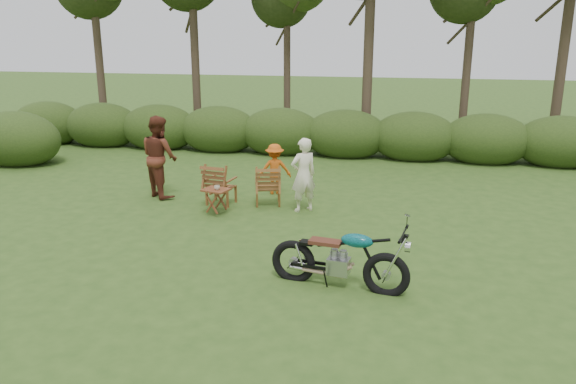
% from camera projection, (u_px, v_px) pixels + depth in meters
% --- Properties ---
extents(ground, '(80.00, 80.00, 0.00)m').
position_uv_depth(ground, '(278.00, 278.00, 8.49)').
color(ground, '#2B4918').
rests_on(ground, ground).
extents(tree_line, '(22.52, 11.62, 8.14)m').
position_uv_depth(tree_line, '(369.00, 24.00, 16.50)').
color(tree_line, '#3D2F21').
rests_on(tree_line, ground).
extents(motorcycle, '(2.04, 1.02, 1.12)m').
position_uv_depth(motorcycle, '(338.00, 286.00, 8.24)').
color(motorcycle, '#0A898E').
rests_on(motorcycle, ground).
extents(lawn_chair_right, '(0.74, 0.74, 0.88)m').
position_uv_depth(lawn_chair_right, '(268.00, 204.00, 12.14)').
color(lawn_chair_right, brown).
rests_on(lawn_chair_right, ground).
extents(lawn_chair_left, '(0.70, 0.70, 0.91)m').
position_uv_depth(lawn_chair_left, '(222.00, 204.00, 12.18)').
color(lawn_chair_left, '#5A3516').
rests_on(lawn_chair_left, ground).
extents(side_table, '(0.62, 0.56, 0.54)m').
position_uv_depth(side_table, '(216.00, 202.00, 11.40)').
color(side_table, '#5C2A17').
rests_on(side_table, ground).
extents(cup, '(0.13, 0.13, 0.09)m').
position_uv_depth(cup, '(217.00, 188.00, 11.26)').
color(cup, beige).
rests_on(cup, side_table).
extents(adult_a, '(0.67, 0.64, 1.54)m').
position_uv_depth(adult_a, '(303.00, 211.00, 11.71)').
color(adult_a, '#F6EDCB').
rests_on(adult_a, ground).
extents(adult_b, '(1.13, 1.09, 1.83)m').
position_uv_depth(adult_b, '(162.00, 196.00, 12.77)').
color(adult_b, '#5C281A').
rests_on(adult_b, ground).
extents(child, '(0.84, 0.63, 1.16)m').
position_uv_depth(child, '(275.00, 193.00, 12.96)').
color(child, '#C75412').
rests_on(child, ground).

